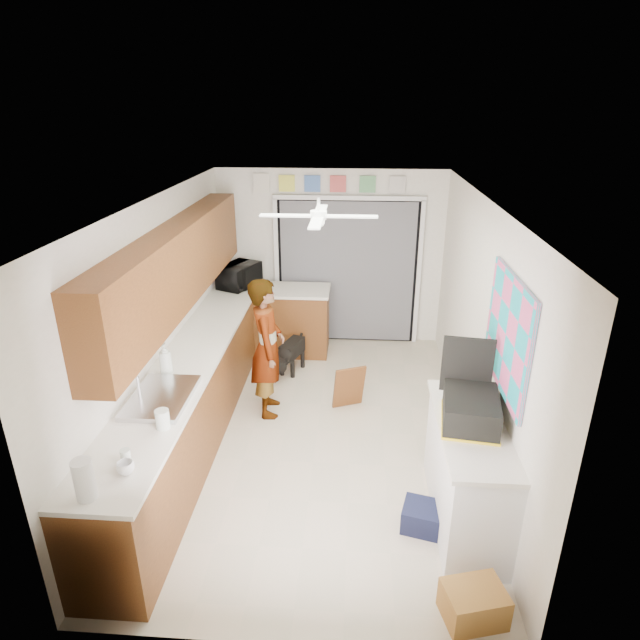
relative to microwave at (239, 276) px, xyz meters
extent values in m
plane|color=#BEB399|center=(1.24, -2.04, -1.10)|extent=(5.00, 5.00, 0.00)
plane|color=white|center=(1.24, -2.04, 1.40)|extent=(5.00, 5.00, 0.00)
plane|color=white|center=(1.24, 0.46, 0.15)|extent=(3.20, 0.00, 3.20)
plane|color=white|center=(1.24, -4.54, 0.15)|extent=(3.20, 0.00, 3.20)
plane|color=white|center=(-0.36, -2.04, 0.15)|extent=(0.00, 5.00, 5.00)
plane|color=white|center=(2.84, -2.04, 0.15)|extent=(0.00, 5.00, 5.00)
cube|color=brown|center=(-0.06, -2.04, -0.65)|extent=(0.60, 4.80, 0.90)
cube|color=white|center=(-0.05, -2.04, -0.18)|extent=(0.62, 4.80, 0.04)
cube|color=brown|center=(-0.20, -1.84, 0.70)|extent=(0.32, 4.00, 0.80)
cube|color=silver|center=(-0.05, -3.04, -0.15)|extent=(0.50, 0.76, 0.06)
cylinder|color=silver|center=(-0.24, -3.04, -0.05)|extent=(0.03, 0.03, 0.22)
cube|color=brown|center=(0.74, -0.04, -0.65)|extent=(1.00, 0.60, 0.90)
cube|color=white|center=(0.74, -0.04, -0.18)|extent=(1.04, 0.64, 0.04)
cube|color=black|center=(1.49, 0.43, -0.05)|extent=(2.00, 0.06, 2.10)
cube|color=slate|center=(1.49, 0.39, -0.05)|extent=(1.90, 0.03, 2.05)
cube|color=white|center=(0.47, 0.40, -0.05)|extent=(0.06, 0.04, 2.10)
cube|color=white|center=(2.51, 0.40, -0.05)|extent=(0.06, 0.04, 2.10)
cube|color=white|center=(1.49, 0.40, 1.02)|extent=(2.10, 0.04, 0.06)
cube|color=#E6E94D|center=(0.64, 0.43, 1.20)|extent=(0.22, 0.02, 0.22)
cube|color=#4771BF|center=(0.99, 0.43, 1.20)|extent=(0.22, 0.02, 0.22)
cube|color=#CA4D4C|center=(1.34, 0.43, 1.20)|extent=(0.22, 0.02, 0.22)
cube|color=#5DA469|center=(1.74, 0.43, 1.20)|extent=(0.22, 0.02, 0.22)
cube|color=beige|center=(2.14, 0.43, 1.20)|extent=(0.22, 0.02, 0.22)
cube|color=silver|center=(0.29, 0.43, 1.20)|extent=(0.22, 0.02, 0.26)
cube|color=white|center=(2.59, -3.24, -0.65)|extent=(0.50, 1.40, 0.90)
cube|color=white|center=(2.58, -3.24, -0.18)|extent=(0.54, 1.44, 0.04)
cube|color=#E7558F|center=(2.82, -3.04, 0.55)|extent=(0.03, 1.15, 0.95)
cube|color=white|center=(1.24, -1.84, 1.22)|extent=(1.14, 1.14, 0.24)
imported|color=black|center=(0.00, 0.00, 0.00)|extent=(0.60, 0.69, 0.32)
imported|color=silver|center=(-0.16, -2.58, 0.00)|extent=(0.12, 0.12, 0.32)
imported|color=white|center=(0.05, -4.04, -0.11)|extent=(0.13, 0.13, 0.10)
cylinder|color=silver|center=(0.12, -3.47, -0.08)|extent=(0.11, 0.11, 0.16)
cylinder|color=silver|center=(0.00, -3.92, -0.11)|extent=(0.08, 0.08, 0.11)
cylinder|color=white|center=(-0.11, -4.29, -0.02)|extent=(0.16, 0.16, 0.29)
cube|color=black|center=(2.56, -3.23, -0.04)|extent=(0.50, 0.62, 0.24)
cube|color=yellow|center=(2.56, -3.23, -0.15)|extent=(0.52, 0.64, 0.02)
cube|color=black|center=(2.56, -2.94, 0.21)|extent=(0.42, 0.09, 0.50)
cube|color=#B08037|center=(2.49, -4.24, -0.97)|extent=(0.48, 0.40, 0.26)
cube|color=black|center=(2.24, -3.41, -0.99)|extent=(0.41, 0.37, 0.21)
cube|color=brown|center=(1.57, -1.54, -0.83)|extent=(0.39, 0.27, 0.54)
imported|color=white|center=(0.65, -1.66, -0.29)|extent=(0.46, 0.63, 1.61)
cube|color=black|center=(0.80, -0.67, -0.86)|extent=(0.45, 0.67, 0.48)
camera|label=1|loc=(1.61, -6.98, 2.26)|focal=30.00mm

